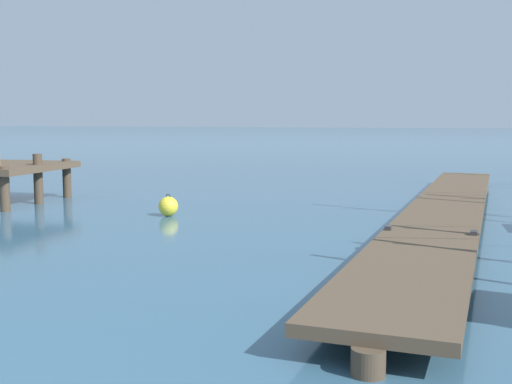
% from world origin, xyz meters
% --- Properties ---
extents(floating_dock, '(2.03, 21.27, 0.53)m').
position_xyz_m(floating_dock, '(4.26, 15.04, 0.36)').
color(floating_dock, brown).
rests_on(floating_dock, ground).
extents(mooring_buoy, '(0.54, 0.54, 0.61)m').
position_xyz_m(mooring_buoy, '(-2.89, 13.51, 0.27)').
color(mooring_buoy, yellow).
rests_on(mooring_buoy, ground).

